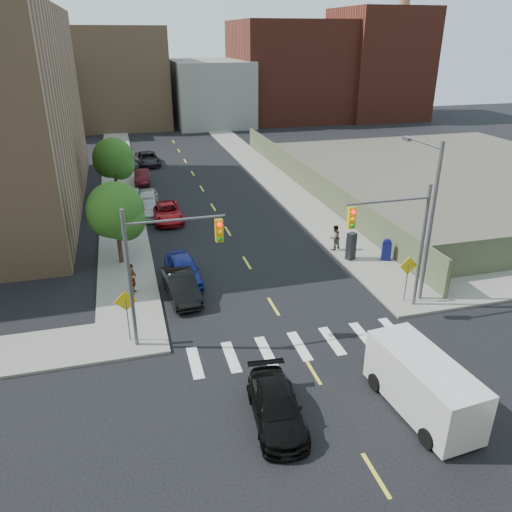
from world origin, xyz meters
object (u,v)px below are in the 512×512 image
parked_car_blue (183,270)px  parked_car_black (181,286)px  parked_car_red (167,212)px  black_sedan (276,407)px  parked_car_grey (148,159)px  parked_car_maroon (142,177)px  parked_car_silver (149,208)px  pedestrian_east (335,238)px  pedestrian_west (132,279)px  mailbox (386,250)px  payphone (351,246)px  parked_car_white (148,200)px  cargo_van (420,382)px

parked_car_blue → parked_car_black: bearing=-102.8°
parked_car_black → parked_car_red: size_ratio=0.89×
black_sedan → parked_car_grey: bearing=97.5°
parked_car_maroon → black_sedan: bearing=-82.7°
parked_car_silver → parked_car_blue: bearing=-81.2°
parked_car_silver → pedestrian_east: bearing=-39.1°
pedestrian_west → parked_car_maroon: bearing=12.9°
mailbox → payphone: 2.35m
parked_car_maroon → mailbox: size_ratio=2.84×
parked_car_white → pedestrian_east: pedestrian_east is taller
parked_car_white → parked_car_grey: size_ratio=0.89×
payphone → parked_car_black: bearing=165.4°
parked_car_blue → parked_car_red: (0.20, 11.22, -0.09)m
parked_car_white → cargo_van: (8.72, -28.51, 0.47)m
parked_car_red → cargo_van: bearing=-74.5°
parked_car_white → pedestrian_east: 17.52m
parked_car_black → parked_car_white: size_ratio=0.95×
parked_car_grey → pedestrian_east: bearing=-74.9°
parked_car_red → payphone: payphone is taller
parked_car_maroon → payphone: payphone is taller
parked_car_black → pedestrian_east: bearing=14.5°
pedestrian_east → mailbox: bearing=115.6°
parked_car_maroon → parked_car_grey: 7.95m
parked_car_maroon → black_sedan: size_ratio=0.92×
parked_car_black → black_sedan: size_ratio=0.98×
pedestrian_west → pedestrian_east: pedestrian_west is taller
black_sedan → pedestrian_east: 17.23m
parked_car_black → parked_car_maroon: bearing=87.0°
black_sedan → parked_car_black: bearing=106.7°
cargo_van → pedestrian_west: (-10.62, 12.71, -0.20)m
cargo_van → mailbox: size_ratio=3.69×
parked_car_silver → parked_car_white: bearing=93.9°
black_sedan → cargo_van: (5.73, -0.76, 0.60)m
payphone → pedestrian_west: payphone is taller
black_sedan → pedestrian_west: 12.91m
payphone → pedestrian_east: size_ratio=1.04×
parked_car_blue → pedestrian_west: bearing=-163.9°
parked_car_maroon → pedestrian_east: size_ratio=2.34×
parked_car_maroon → black_sedan: (2.99, -35.90, -0.03)m
parked_car_black → parked_car_red: bearing=82.9°
parked_car_blue → parked_car_grey: 30.82m
pedestrian_east → parked_car_red: bearing=-63.0°
parked_car_blue → cargo_van: size_ratio=0.86×
parked_car_maroon → mailbox: mailbox is taller
parked_car_black → parked_car_grey: (0.36, 32.83, -0.00)m
payphone → parked_car_maroon: bearing=93.3°
parked_car_maroon → cargo_van: cargo_van is taller
parked_car_blue → pedestrian_west: size_ratio=2.54×
cargo_van → pedestrian_west: 16.56m
black_sedan → parked_car_silver: bearing=101.7°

